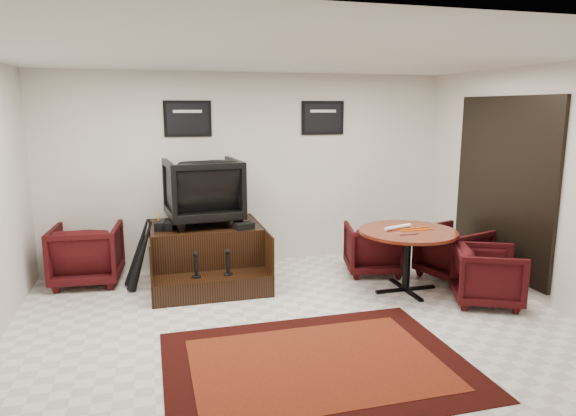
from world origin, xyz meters
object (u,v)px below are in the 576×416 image
at_px(table_chair_window, 454,250).
at_px(armchair_side, 87,251).
at_px(shine_podium, 206,255).
at_px(meeting_table, 408,238).
at_px(table_chair_back, 374,246).
at_px(shine_chair, 203,188).
at_px(table_chair_corner, 488,273).

bearing_deg(table_chair_window, armchair_side, 59.96).
relative_size(shine_podium, meeting_table, 1.25).
relative_size(armchair_side, table_chair_window, 1.10).
bearing_deg(meeting_table, armchair_side, 160.56).
relative_size(shine_podium, table_chair_back, 1.96).
relative_size(shine_podium, table_chair_window, 1.90).
height_order(shine_chair, table_chair_window, shine_chair).
xyz_separation_m(table_chair_window, table_chair_corner, (-0.14, -0.94, -0.02)).
xyz_separation_m(shine_chair, table_chair_back, (2.31, -0.44, -0.86)).
xyz_separation_m(shine_podium, shine_chair, (0.00, 0.15, 0.90)).
xyz_separation_m(armchair_side, table_chair_back, (3.85, -0.60, -0.05)).
xyz_separation_m(shine_chair, table_chair_corner, (3.13, -1.87, -0.87)).
xyz_separation_m(armchair_side, table_chair_corner, (4.67, -2.03, -0.06)).
height_order(shine_podium, meeting_table, meeting_table).
height_order(shine_podium, table_chair_window, table_chair_window).
bearing_deg(shine_podium, table_chair_corner, -28.77).
bearing_deg(table_chair_window, shine_chair, 56.87).
bearing_deg(meeting_table, table_chair_corner, -41.38).
bearing_deg(shine_chair, meeting_table, 148.10).
distance_m(shine_podium, armchair_side, 1.57).
bearing_deg(shine_podium, meeting_table, -24.19).
distance_m(shine_podium, table_chair_back, 2.33).
relative_size(armchair_side, table_chair_back, 1.13).
relative_size(meeting_table, table_chair_window, 1.52).
distance_m(table_chair_back, table_chair_corner, 1.65).
bearing_deg(table_chair_corner, table_chair_window, 15.70).
xyz_separation_m(shine_podium, table_chair_back, (2.31, -0.29, 0.04)).
bearing_deg(table_chair_corner, shine_podium, 85.72).
xyz_separation_m(meeting_table, table_chair_corner, (0.72, -0.64, -0.32)).
distance_m(shine_chair, armchair_side, 1.74).
distance_m(shine_chair, table_chair_window, 3.51).
bearing_deg(armchair_side, shine_podium, 173.30).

